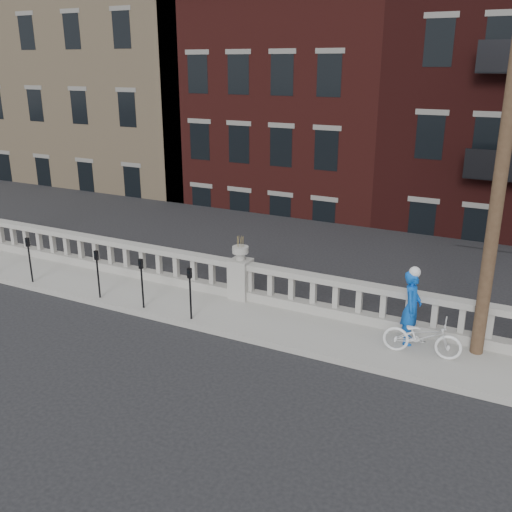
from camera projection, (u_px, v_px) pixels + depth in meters
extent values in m
plane|color=black|center=(154.00, 366.00, 12.46)|extent=(120.00, 120.00, 0.00)
cube|color=#9C9891|center=(224.00, 312.00, 14.96)|extent=(32.00, 2.20, 0.15)
cube|color=#9C9891|center=(241.00, 293.00, 15.70)|extent=(28.00, 0.34, 0.25)
cube|color=#9C9891|center=(241.00, 265.00, 15.43)|extent=(28.00, 0.34, 0.16)
cube|color=#9C9891|center=(241.00, 279.00, 15.56)|extent=(0.55, 0.55, 1.10)
cylinder|color=#9C9891|center=(240.00, 256.00, 15.35)|extent=(0.24, 0.24, 0.20)
cylinder|color=#9C9891|center=(240.00, 250.00, 15.29)|extent=(0.44, 0.44, 0.18)
cube|color=#605E59|center=(247.00, 373.00, 16.86)|extent=(36.00, 0.50, 5.15)
cube|color=black|center=(409.00, 255.00, 35.99)|extent=(80.00, 44.00, 0.50)
cube|color=#595651|center=(252.00, 324.00, 21.40)|extent=(16.00, 7.00, 4.00)
cube|color=tan|center=(133.00, 84.00, 35.86)|extent=(18.00, 16.00, 20.00)
cube|color=#411512|center=(319.00, 148.00, 30.34)|extent=(10.00, 14.00, 14.00)
cube|color=black|center=(324.00, 2.00, 28.04)|extent=(10.30, 14.30, 0.30)
cylinder|color=#422D1E|center=(508.00, 124.00, 11.14)|extent=(0.28, 0.28, 10.00)
cylinder|color=black|center=(30.00, 264.00, 16.66)|extent=(0.05, 0.05, 1.10)
cube|color=black|center=(27.00, 242.00, 16.45)|extent=(0.10, 0.08, 0.26)
cube|color=black|center=(26.00, 241.00, 16.39)|extent=(0.06, 0.01, 0.08)
cylinder|color=black|center=(98.00, 279.00, 15.54)|extent=(0.05, 0.05, 1.10)
cube|color=black|center=(96.00, 255.00, 15.32)|extent=(0.10, 0.08, 0.26)
cube|color=black|center=(95.00, 254.00, 15.27)|extent=(0.06, 0.01, 0.08)
cylinder|color=black|center=(142.00, 288.00, 14.89)|extent=(0.05, 0.05, 1.10)
cube|color=black|center=(141.00, 264.00, 14.67)|extent=(0.10, 0.08, 0.26)
cube|color=black|center=(140.00, 263.00, 14.62)|extent=(0.06, 0.01, 0.08)
cylinder|color=black|center=(191.00, 299.00, 14.24)|extent=(0.05, 0.05, 1.10)
cube|color=black|center=(190.00, 273.00, 14.02)|extent=(0.10, 0.08, 0.26)
cube|color=black|center=(188.00, 272.00, 13.97)|extent=(0.06, 0.01, 0.08)
imported|color=white|center=(422.00, 336.00, 12.50)|extent=(1.75, 0.77, 0.89)
imported|color=blue|center=(411.00, 307.00, 12.93)|extent=(0.43, 0.64, 1.75)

